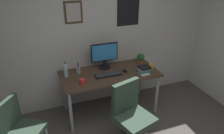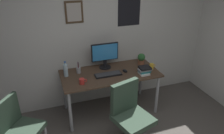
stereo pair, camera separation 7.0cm
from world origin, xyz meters
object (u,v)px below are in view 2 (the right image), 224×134
at_px(coffee_mug_far, 152,66).
at_px(pen_cup, 79,70).
at_px(office_chair, 130,113).
at_px(water_bottle, 66,70).
at_px(side_chair, 18,126).
at_px(book_stack_left, 145,70).
at_px(coffee_mug_near, 82,81).
at_px(monitor, 105,55).
at_px(keyboard, 108,74).
at_px(computer_mouse, 125,71).
at_px(potted_plant, 141,58).

xyz_separation_m(coffee_mug_far, pen_cup, (-1.19, 0.26, 0.01)).
relative_size(office_chair, water_bottle, 3.76).
distance_m(side_chair, book_stack_left, 1.98).
relative_size(coffee_mug_near, pen_cup, 0.58).
xyz_separation_m(monitor, keyboard, (-0.04, -0.28, -0.23)).
xyz_separation_m(side_chair, coffee_mug_far, (2.12, 0.47, 0.29)).
xyz_separation_m(side_chair, keyboard, (1.36, 0.49, 0.26)).
bearing_deg(water_bottle, pen_cup, 12.63).
height_order(computer_mouse, pen_cup, pen_cup).
height_order(computer_mouse, coffee_mug_near, coffee_mug_near).
xyz_separation_m(water_bottle, book_stack_left, (1.21, -0.33, -0.04)).
xyz_separation_m(computer_mouse, book_stack_left, (0.27, -0.16, 0.04)).
relative_size(office_chair, potted_plant, 4.87).
distance_m(keyboard, water_bottle, 0.67).
bearing_deg(keyboard, side_chair, -160.04).
xyz_separation_m(coffee_mug_far, potted_plant, (-0.08, 0.24, 0.06)).
xyz_separation_m(coffee_mug_near, book_stack_left, (1.02, -0.01, 0.02)).
distance_m(office_chair, keyboard, 0.77).
bearing_deg(potted_plant, water_bottle, -178.71).
bearing_deg(water_bottle, side_chair, -136.80).
bearing_deg(pen_cup, coffee_mug_near, -92.94).
bearing_deg(side_chair, water_bottle, 43.20).
bearing_deg(keyboard, coffee_mug_near, -163.19).
height_order(pen_cup, book_stack_left, pen_cup).
bearing_deg(water_bottle, keyboard, -16.15).
relative_size(keyboard, water_bottle, 1.70).
bearing_deg(coffee_mug_far, book_stack_left, -148.75).
height_order(keyboard, potted_plant, potted_plant).
bearing_deg(water_bottle, coffee_mug_near, -59.40).
distance_m(keyboard, computer_mouse, 0.30).
bearing_deg(coffee_mug_far, side_chair, -167.54).
height_order(coffee_mug_far, book_stack_left, book_stack_left).
bearing_deg(monitor, coffee_mug_far, -22.90).
xyz_separation_m(water_bottle, coffee_mug_near, (0.19, -0.32, -0.06)).
bearing_deg(water_bottle, book_stack_left, -15.17).
bearing_deg(potted_plant, side_chair, -160.88).
bearing_deg(coffee_mug_near, pen_cup, 87.06).
bearing_deg(office_chair, monitor, 91.64).
bearing_deg(coffee_mug_near, book_stack_left, -0.41).
bearing_deg(book_stack_left, pen_cup, 159.48).
bearing_deg(keyboard, computer_mouse, 4.09).
bearing_deg(monitor, pen_cup, -173.72).
relative_size(water_bottle, coffee_mug_near, 2.19).
distance_m(office_chair, monitor, 1.12).
distance_m(keyboard, coffee_mug_far, 0.76).
distance_m(coffee_mug_far, potted_plant, 0.26).
distance_m(side_chair, keyboard, 1.47).
relative_size(coffee_mug_far, book_stack_left, 0.51).
xyz_separation_m(office_chair, water_bottle, (-0.70, 0.92, 0.32)).
relative_size(keyboard, pen_cup, 2.15).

